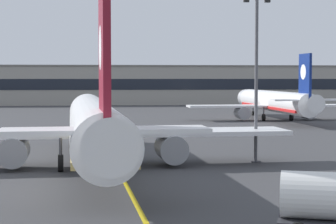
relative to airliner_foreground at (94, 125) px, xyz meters
The scene contains 7 objects.
ground_plane 10.88m from the airliner_foreground, 86.02° to the right, with size 400.00×400.00×0.00m, color #3D3D3F.
taxiway_centreline 19.98m from the airliner_foreground, 87.91° to the left, with size 0.30×180.00×0.01m, color yellow.
airliner_foreground is the anchor object (origin of this frame).
airliner_background 58.55m from the airliner_foreground, 60.10° to the left, with size 29.21×37.71×10.59m.
apron_lamp_post 14.17m from the airliner_foreground, ahead, with size 2.24×0.90×13.92m.
safety_cone_by_nose_gear 15.46m from the airliner_foreground, 83.88° to the left, with size 0.44×0.44×0.55m.
terminal_building 114.54m from the airliner_foreground, 89.59° to the left, with size 164.95×12.40×10.42m.
Camera 1 is at (0.13, -38.28, 7.15)m, focal length 65.13 mm.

